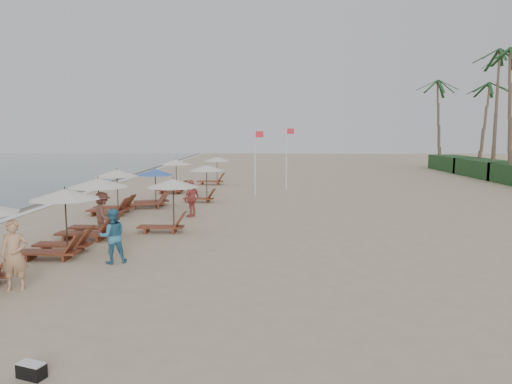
{
  "coord_description": "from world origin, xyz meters",
  "views": [
    {
      "loc": [
        1.29,
        -15.29,
        4.16
      ],
      "look_at": [
        0.82,
        7.53,
        1.3
      ],
      "focal_mm": 33.37,
      "sensor_mm": 36.0,
      "label": 1
    }
  ],
  "objects_px": {
    "beachgoer_mid_a": "(112,236)",
    "beachgoer_far_a": "(192,198)",
    "lounger_station_5": "(173,176)",
    "inland_station_1": "(204,178)",
    "lounger_station_1": "(60,222)",
    "beachgoer_near": "(14,255)",
    "inland_station_0": "(168,199)",
    "beachgoer_mid_b": "(102,215)",
    "inland_station_2": "(214,168)",
    "lounger_station_3": "(113,193)",
    "flag_pole_near": "(256,158)",
    "duffel_bag": "(32,370)",
    "lounger_station_4": "(151,189)",
    "lounger_station_2": "(93,209)"
  },
  "relations": [
    {
      "from": "beachgoer_near",
      "to": "beachgoer_far_a",
      "type": "distance_m",
      "value": 11.55
    },
    {
      "from": "beachgoer_near",
      "to": "flag_pole_near",
      "type": "height_order",
      "value": "flag_pole_near"
    },
    {
      "from": "lounger_station_3",
      "to": "beachgoer_mid_a",
      "type": "xyz_separation_m",
      "value": [
        2.94,
        -9.19,
        -0.22
      ]
    },
    {
      "from": "lounger_station_2",
      "to": "inland_station_0",
      "type": "bearing_deg",
      "value": 22.64
    },
    {
      "from": "lounger_station_5",
      "to": "duffel_bag",
      "type": "bearing_deg",
      "value": -84.54
    },
    {
      "from": "inland_station_0",
      "to": "inland_station_2",
      "type": "bearing_deg",
      "value": 90.25
    },
    {
      "from": "lounger_station_1",
      "to": "inland_station_2",
      "type": "distance_m",
      "value": 22.52
    },
    {
      "from": "inland_station_2",
      "to": "lounger_station_3",
      "type": "bearing_deg",
      "value": -104.65
    },
    {
      "from": "beachgoer_mid_b",
      "to": "duffel_bag",
      "type": "bearing_deg",
      "value": 156.29
    },
    {
      "from": "inland_station_0",
      "to": "duffel_bag",
      "type": "height_order",
      "value": "inland_station_0"
    },
    {
      "from": "flag_pole_near",
      "to": "lounger_station_3",
      "type": "bearing_deg",
      "value": -134.07
    },
    {
      "from": "lounger_station_4",
      "to": "lounger_station_2",
      "type": "bearing_deg",
      "value": -93.41
    },
    {
      "from": "inland_station_2",
      "to": "lounger_station_4",
      "type": "bearing_deg",
      "value": -100.79
    },
    {
      "from": "lounger_station_3",
      "to": "inland_station_1",
      "type": "bearing_deg",
      "value": 46.76
    },
    {
      "from": "lounger_station_5",
      "to": "beachgoer_mid_b",
      "type": "bearing_deg",
      "value": -90.41
    },
    {
      "from": "beachgoer_mid_a",
      "to": "beachgoer_far_a",
      "type": "relative_size",
      "value": 0.95
    },
    {
      "from": "flag_pole_near",
      "to": "lounger_station_2",
      "type": "bearing_deg",
      "value": -115.7
    },
    {
      "from": "lounger_station_1",
      "to": "inland_station_1",
      "type": "height_order",
      "value": "lounger_station_1"
    },
    {
      "from": "lounger_station_2",
      "to": "beachgoer_far_a",
      "type": "distance_m",
      "value": 5.73
    },
    {
      "from": "lounger_station_4",
      "to": "beachgoer_mid_b",
      "type": "bearing_deg",
      "value": -90.53
    },
    {
      "from": "inland_station_0",
      "to": "beachgoer_mid_b",
      "type": "relative_size",
      "value": 1.43
    },
    {
      "from": "inland_station_0",
      "to": "inland_station_1",
      "type": "relative_size",
      "value": 1.02
    },
    {
      "from": "inland_station_2",
      "to": "beachgoer_mid_b",
      "type": "distance_m",
      "value": 19.69
    },
    {
      "from": "inland_station_0",
      "to": "beachgoer_near",
      "type": "xyz_separation_m",
      "value": [
        -2.53,
        -7.57,
        -0.46
      ]
    },
    {
      "from": "inland_station_0",
      "to": "duffel_bag",
      "type": "xyz_separation_m",
      "value": [
        0.1,
        -12.06,
        -1.27
      ]
    },
    {
      "from": "lounger_station_3",
      "to": "beachgoer_far_a",
      "type": "height_order",
      "value": "lounger_station_3"
    },
    {
      "from": "lounger_station_4",
      "to": "lounger_station_5",
      "type": "xyz_separation_m",
      "value": [
        0.03,
        6.3,
        0.15
      ]
    },
    {
      "from": "lounger_station_3",
      "to": "lounger_station_2",
      "type": "bearing_deg",
      "value": -80.01
    },
    {
      "from": "lounger_station_5",
      "to": "flag_pole_near",
      "type": "xyz_separation_m",
      "value": [
        5.71,
        -1.18,
        1.29
      ]
    },
    {
      "from": "inland_station_0",
      "to": "duffel_bag",
      "type": "bearing_deg",
      "value": -89.52
    },
    {
      "from": "inland_station_2",
      "to": "duffel_bag",
      "type": "distance_m",
      "value": 30.43
    },
    {
      "from": "lounger_station_4",
      "to": "lounger_station_1",
      "type": "bearing_deg",
      "value": -92.95
    },
    {
      "from": "lounger_station_5",
      "to": "beachgoer_mid_a",
      "type": "xyz_separation_m",
      "value": [
        1.49,
        -17.78,
        -0.3
      ]
    },
    {
      "from": "lounger_station_1",
      "to": "beachgoer_near",
      "type": "distance_m",
      "value": 3.59
    },
    {
      "from": "beachgoer_far_a",
      "to": "lounger_station_3",
      "type": "bearing_deg",
      "value": -71.63
    },
    {
      "from": "inland_station_0",
      "to": "beachgoer_mid_a",
      "type": "height_order",
      "value": "inland_station_0"
    },
    {
      "from": "beachgoer_far_a",
      "to": "flag_pole_near",
      "type": "xyz_separation_m",
      "value": [
        3.0,
        8.14,
        1.54
      ]
    },
    {
      "from": "lounger_station_1",
      "to": "beachgoer_mid_b",
      "type": "relative_size",
      "value": 1.43
    },
    {
      "from": "lounger_station_1",
      "to": "lounger_station_3",
      "type": "relative_size",
      "value": 0.99
    },
    {
      "from": "lounger_station_5",
      "to": "inland_station_1",
      "type": "height_order",
      "value": "lounger_station_5"
    },
    {
      "from": "lounger_station_5",
      "to": "duffel_bag",
      "type": "height_order",
      "value": "lounger_station_5"
    },
    {
      "from": "beachgoer_far_a",
      "to": "flag_pole_near",
      "type": "height_order",
      "value": "flag_pole_near"
    },
    {
      "from": "inland_station_2",
      "to": "beachgoer_near",
      "type": "bearing_deg",
      "value": -95.39
    },
    {
      "from": "beachgoer_mid_a",
      "to": "duffel_bag",
      "type": "bearing_deg",
      "value": 73.33
    },
    {
      "from": "inland_station_0",
      "to": "beachgoer_near",
      "type": "bearing_deg",
      "value": -108.45
    },
    {
      "from": "inland_station_1",
      "to": "beachgoer_near",
      "type": "relative_size",
      "value": 1.36
    },
    {
      "from": "lounger_station_4",
      "to": "beachgoer_mid_a",
      "type": "bearing_deg",
      "value": -82.48
    },
    {
      "from": "lounger_station_3",
      "to": "inland_station_0",
      "type": "xyz_separation_m",
      "value": [
        3.74,
        -4.33,
        0.31
      ]
    },
    {
      "from": "inland_station_0",
      "to": "inland_station_1",
      "type": "bearing_deg",
      "value": 87.61
    },
    {
      "from": "inland_station_0",
      "to": "lounger_station_4",
      "type": "bearing_deg",
      "value": 109.31
    }
  ]
}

